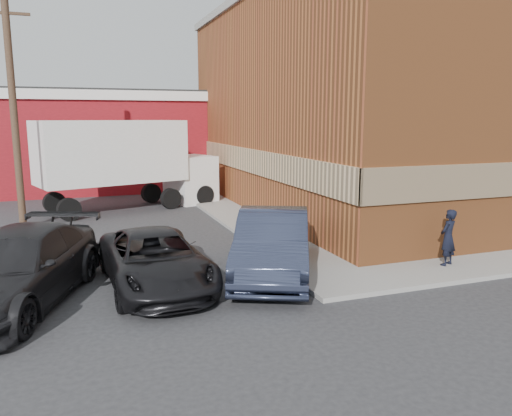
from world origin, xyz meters
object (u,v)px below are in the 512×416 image
object	(u,v)px
warehouse	(65,140)
box_truck	(129,159)
man	(448,237)
utility_pole	(13,99)
sedan	(272,244)
suv_b	(16,269)
suv_a	(155,260)
brick_building	(390,105)

from	to	relation	value
warehouse	box_truck	xyz separation A→B (m)	(2.74, -8.27, -0.52)
man	box_truck	bearing A→B (deg)	-83.74
utility_pole	sedan	size ratio (longest dim) A/B	1.74
sedan	suv_b	size ratio (longest dim) A/B	0.92
sedan	box_truck	world-z (taller)	box_truck
man	suv_a	size ratio (longest dim) A/B	0.32
man	suv_a	distance (m)	7.81
brick_building	box_truck	bearing A→B (deg)	166.91
man	box_truck	distance (m)	14.34
utility_pole	sedan	distance (m)	11.50
man	box_truck	xyz separation A→B (m)	(-7.14, 12.36, 1.40)
warehouse	utility_pole	bearing A→B (deg)	-97.77
warehouse	sedan	distance (m)	20.28
warehouse	utility_pole	size ratio (longest dim) A/B	1.81
box_truck	utility_pole	bearing A→B (deg)	-164.44
brick_building	box_truck	size ratio (longest dim) A/B	2.17
warehouse	suv_b	world-z (taller)	warehouse
warehouse	box_truck	distance (m)	8.73
suv_a	suv_b	size ratio (longest dim) A/B	0.87
brick_building	man	world-z (taller)	brick_building
warehouse	utility_pole	distance (m)	11.27
box_truck	suv_a	bearing A→B (deg)	-110.09
warehouse	man	world-z (taller)	warehouse
utility_pole	box_truck	world-z (taller)	utility_pole
utility_pole	suv_b	distance (m)	9.38
warehouse	suv_b	bearing A→B (deg)	-92.56
sedan	suv_b	world-z (taller)	sedan
man	box_truck	size ratio (longest dim) A/B	0.18
suv_a	box_truck	bearing A→B (deg)	84.18
brick_building	suv_a	world-z (taller)	brick_building
man	suv_a	bearing A→B (deg)	-33.03
brick_building	warehouse	distance (m)	18.30
brick_building	suv_a	xyz separation A→B (m)	(-12.32, -8.37, -4.00)
suv_b	box_truck	distance (m)	11.89
man	warehouse	bearing A→B (deg)	-88.16
brick_building	suv_b	bearing A→B (deg)	-151.07
utility_pole	box_truck	xyz separation A→B (m)	(4.24, 2.73, -2.45)
utility_pole	suv_b	bearing A→B (deg)	-85.78
brick_building	warehouse	size ratio (longest dim) A/B	1.12
sedan	suv_a	distance (m)	3.03
utility_pole	sedan	xyz separation A→B (m)	(6.70, -8.50, -3.89)
man	sedan	world-z (taller)	sedan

